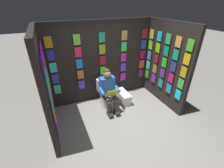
{
  "coord_description": "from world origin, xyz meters",
  "views": [
    {
      "loc": [
        1.38,
        2.18,
        2.73
      ],
      "look_at": [
        0.03,
        -0.94,
        0.85
      ],
      "focal_mm": 24.35,
      "sensor_mm": 36.0,
      "label": 1
    }
  ],
  "objects": [
    {
      "name": "ground_plane",
      "position": [
        0.0,
        0.0,
        0.0
      ],
      "size": [
        30.0,
        30.0,
        0.0
      ],
      "primitive_type": "plane",
      "color": "gray"
    },
    {
      "name": "person_reading",
      "position": [
        0.08,
        -1.06,
        0.6
      ],
      "size": [
        0.52,
        0.68,
        1.19
      ],
      "rotation": [
        0.0,
        0.0,
        -0.0
      ],
      "color": "blue",
      "rests_on": "ground"
    },
    {
      "name": "display_wall_left",
      "position": [
        -1.57,
        -0.86,
        1.16
      ],
      "size": [
        0.14,
        1.72,
        2.31
      ],
      "color": "black",
      "rests_on": "ground"
    },
    {
      "name": "comic_longbox_near",
      "position": [
        -0.46,
        -1.22,
        0.16
      ],
      "size": [
        0.27,
        0.63,
        0.32
      ],
      "rotation": [
        0.0,
        0.0,
        0.02
      ],
      "color": "silver",
      "rests_on": "ground"
    },
    {
      "name": "display_wall_right",
      "position": [
        1.57,
        -0.86,
        1.16
      ],
      "size": [
        0.14,
        1.72,
        2.31
      ],
      "color": "black",
      "rests_on": "ground"
    },
    {
      "name": "display_wall_back",
      "position": [
        0.0,
        -1.77,
        1.16
      ],
      "size": [
        3.16,
        0.14,
        2.31
      ],
      "color": "black",
      "rests_on": "ground"
    },
    {
      "name": "toilet",
      "position": [
        0.08,
        -1.29,
        0.33
      ],
      "size": [
        0.41,
        0.55,
        0.77
      ],
      "rotation": [
        0.0,
        0.0,
        -0.0
      ],
      "color": "white",
      "rests_on": "ground"
    }
  ]
}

